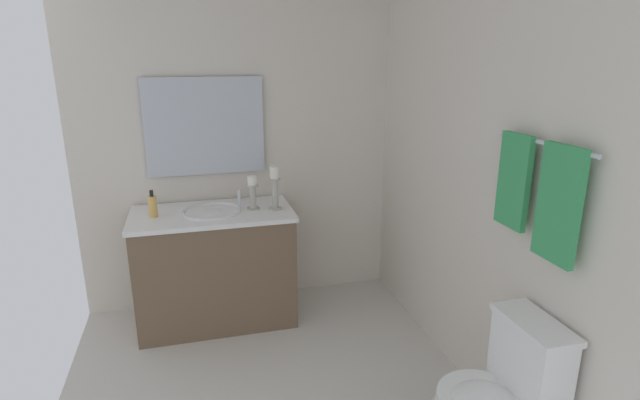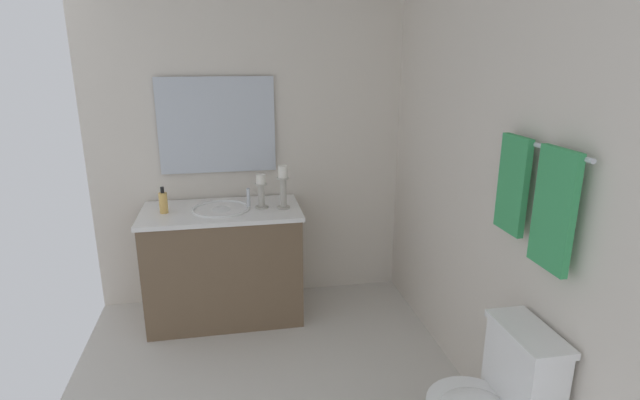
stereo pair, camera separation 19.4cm
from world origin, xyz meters
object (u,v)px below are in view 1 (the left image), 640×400
Objects in this scene: sink_basin at (212,217)px; candle_holder_tall at (275,187)px; candle_holder_short at (253,192)px; soap_bottle at (153,206)px; towel_center at (559,205)px; towel_near_vanity at (514,181)px; towel_bar at (545,143)px; vanity_cabinet at (216,267)px; mirror at (205,127)px.

candle_holder_tall is at bearing 83.04° from sink_basin.
sink_basin is 1.69× the size of candle_holder_short.
soap_bottle is 0.37× the size of towel_center.
towel_center is (1.63, 0.88, 0.29)m from candle_holder_tall.
candle_holder_tall is 0.69× the size of towel_near_vanity.
candle_holder_short is 1.92m from towel_bar.
candle_holder_short is (0.02, 0.28, 0.53)m from vanity_cabinet.
towel_near_vanity reaches higher than vanity_cabinet.
soap_bottle is at bearing -88.74° from sink_basin.
towel_near_vanity is (1.38, 1.31, 0.51)m from sink_basin.
sink_basin is 2.23× the size of soap_bottle.
towel_bar is at bearing 36.19° from mirror.
towel_bar is 1.21× the size of towel_center.
vanity_cabinet is at bearing -93.51° from candle_holder_short.
vanity_cabinet is 0.98m from mirror.
candle_holder_tall is at bearing 52.15° from mirror.
soap_bottle is at bearing -90.77° from candle_holder_short.
vanity_cabinet is at bearing -136.64° from towel_near_vanity.
sink_basin reaches higher than vanity_cabinet.
vanity_cabinet is 0.37m from sink_basin.
mirror reaches higher than candle_holder_short.
vanity_cabinet is 2.09m from towel_near_vanity.
candle_holder_tall is at bearing -148.75° from towel_bar.
towel_near_vanity is (1.38, 1.68, 0.40)m from soap_bottle.
sink_basin is 0.47m from candle_holder_tall.
candle_holder_tall is (0.05, 0.43, 0.20)m from sink_basin.
candle_holder_tall is 1.67× the size of soap_bottle.
soap_bottle is (0.01, -0.38, 0.11)m from sink_basin.
towel_near_vanity is (1.66, 1.31, -0.07)m from mirror.
vanity_cabinet is 6.07× the size of soap_bottle.
mirror is 2.72× the size of candle_holder_tall.
candle_holder_short is at bearing 86.49° from vanity_cabinet.
mirror reaches higher than soap_bottle.
towel_center is at bearing -6.97° from towel_bar.
towel_near_vanity is 0.90× the size of towel_center.
candle_holder_short is at bearing 89.23° from soap_bottle.
soap_bottle is at bearing -129.26° from towel_near_vanity.
towel_near_vanity reaches higher than soap_bottle.
candle_holder_tall is 1.87m from towel_center.
towel_bar is at bearing 48.16° from soap_bottle.
candle_holder_tall is 1.27× the size of candle_holder_short.
sink_basin is at bearing -139.15° from towel_bar.
towel_center is at bearing 33.71° from mirror.
soap_bottle is (-0.04, -0.80, -0.09)m from candle_holder_tall.
candle_holder_short reaches higher than sink_basin.
towel_bar is (1.52, 1.70, 0.59)m from soap_bottle.
soap_bottle is at bearing -131.84° from towel_bar.
mirror is at bearing -141.85° from towel_near_vanity.
towel_bar reaches higher than sink_basin.
towel_center is at bearing 37.91° from vanity_cabinet.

